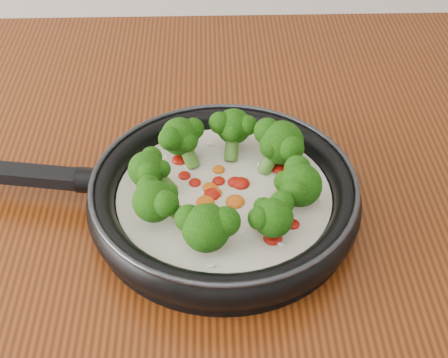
{
  "coord_description": "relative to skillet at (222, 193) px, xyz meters",
  "views": [
    {
      "loc": [
        0.09,
        0.54,
        1.38
      ],
      "look_at": [
        0.1,
        1.03,
        0.95
      ],
      "focal_mm": 51.49,
      "sensor_mm": 36.0,
      "label": 1
    }
  ],
  "objects": [
    {
      "name": "skillet",
      "position": [
        0.0,
        0.0,
        0.0
      ],
      "size": [
        0.47,
        0.33,
        0.08
      ],
      "color": "black",
      "rests_on": "counter"
    }
  ]
}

